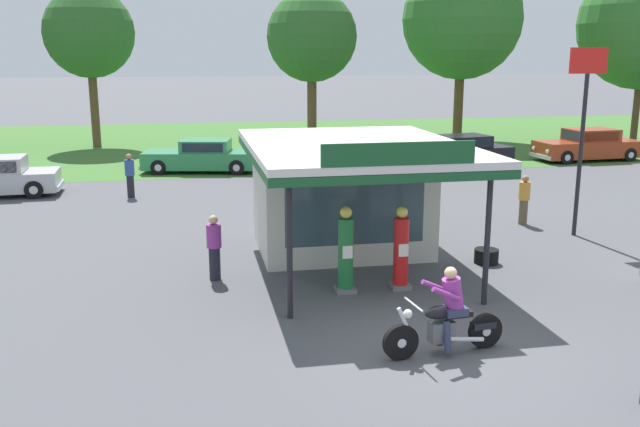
{
  "coord_description": "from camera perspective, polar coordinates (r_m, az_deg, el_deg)",
  "views": [
    {
      "loc": [
        -4.21,
        -11.08,
        5.14
      ],
      "look_at": [
        -1.17,
        4.7,
        1.4
      ],
      "focal_mm": 38.79,
      "sensor_mm": 36.0,
      "label": 1
    }
  ],
  "objects": [
    {
      "name": "ground_plane",
      "position": [
        12.92,
        9.24,
        -10.51
      ],
      "size": [
        300.0,
        300.0,
        0.0
      ],
      "primitive_type": "plane",
      "color": "#4C4C51"
    },
    {
      "name": "parked_car_back_row_centre_left",
      "position": [
        31.12,
        -9.72,
        4.63
      ],
      "size": [
        5.41,
        2.88,
        1.43
      ],
      "color": "#2D844C",
      "rests_on": "ground"
    },
    {
      "name": "bystander_leaning_by_kiosk",
      "position": [
        22.0,
        16.48,
        1.16
      ],
      "size": [
        0.34,
        0.34,
        1.52
      ],
      "color": "brown",
      "rests_on": "ground"
    },
    {
      "name": "gas_pump_nearside",
      "position": [
        15.09,
        2.13,
        -3.31
      ],
      "size": [
        0.44,
        0.44,
        1.93
      ],
      "color": "slate",
      "rests_on": "ground"
    },
    {
      "name": "parked_car_back_row_left",
      "position": [
        36.42,
        21.25,
        5.22
      ],
      "size": [
        5.42,
        2.22,
        1.54
      ],
      "color": "#993819",
      "rests_on": "ground"
    },
    {
      "name": "motorcycle_with_rider",
      "position": [
        12.31,
        10.4,
        -8.49
      ],
      "size": [
        2.28,
        0.7,
        1.58
      ],
      "color": "black",
      "rests_on": "ground"
    },
    {
      "name": "tree_oak_centre",
      "position": [
        40.73,
        -18.51,
        13.91
      ],
      "size": [
        4.87,
        4.87,
        8.65
      ],
      "color": "brown",
      "rests_on": "ground"
    },
    {
      "name": "parked_car_back_row_right",
      "position": [
        32.11,
        11.13,
        4.91
      ],
      "size": [
        5.58,
        2.69,
        1.51
      ],
      "color": "black",
      "rests_on": "ground"
    },
    {
      "name": "grass_verge_strip",
      "position": [
        41.62,
        -5.02,
        5.95
      ],
      "size": [
        120.0,
        24.0,
        0.01
      ],
      "primitive_type": "cube",
      "color": "#3D6B2D",
      "rests_on": "ground"
    },
    {
      "name": "tree_oak_right",
      "position": [
        38.83,
        -0.66,
        14.19
      ],
      "size": [
        4.95,
        4.95,
        8.51
      ],
      "color": "brown",
      "rests_on": "ground"
    },
    {
      "name": "parked_car_back_row_far_left",
      "position": [
        27.88,
        1.81,
        3.94
      ],
      "size": [
        5.15,
        2.97,
        1.55
      ],
      "color": "black",
      "rests_on": "ground"
    },
    {
      "name": "bystander_chatting_near_pumps",
      "position": [
        16.1,
        -8.72,
        -2.69
      ],
      "size": [
        0.34,
        0.34,
        1.54
      ],
      "color": "black",
      "rests_on": "ground"
    },
    {
      "name": "bystander_admiring_sedan",
      "position": [
        26.03,
        -15.41,
        3.11
      ],
      "size": [
        0.34,
        0.34,
        1.6
      ],
      "color": "black",
      "rests_on": "ground"
    },
    {
      "name": "roadside_pole_sign",
      "position": [
        20.75,
        20.97,
        7.91
      ],
      "size": [
        1.1,
        0.12,
        5.29
      ],
      "color": "black",
      "rests_on": "ground"
    },
    {
      "name": "spare_tire_stack",
      "position": [
        17.81,
        13.56,
        -3.44
      ],
      "size": [
        0.6,
        0.6,
        0.36
      ],
      "color": "black",
      "rests_on": "ground"
    },
    {
      "name": "gas_pump_offside",
      "position": [
        15.42,
        6.7,
        -3.12
      ],
      "size": [
        0.44,
        0.44,
        1.88
      ],
      "color": "slate",
      "rests_on": "ground"
    },
    {
      "name": "tree_oak_distant_spare",
      "position": [
        42.38,
        11.7,
        15.26
      ],
      "size": [
        6.91,
        6.91,
        10.51
      ],
      "color": "brown",
      "rests_on": "ground"
    },
    {
      "name": "service_station_kiosk",
      "position": [
        17.85,
        1.97,
        2.22
      ],
      "size": [
        5.01,
        6.99,
        3.5
      ],
      "color": "beige",
      "rests_on": "ground"
    }
  ]
}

